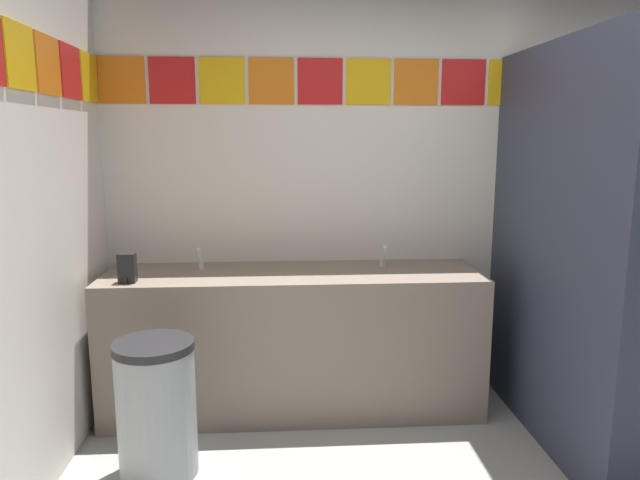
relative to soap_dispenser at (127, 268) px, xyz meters
name	(u,v)px	position (x,y,z in m)	size (l,w,h in m)	color
wall_back	(412,180)	(1.66, 0.52, 0.43)	(3.81, 0.09, 2.68)	silver
vanity_counter	(294,339)	(0.90, 0.18, -0.49)	(2.18, 0.60, 0.84)	gray
faucet_left	(200,261)	(0.35, 0.27, -0.03)	(0.04, 0.10, 0.14)	silver
faucet_right	(383,259)	(1.44, 0.27, -0.03)	(0.04, 0.10, 0.14)	silver
soap_dispenser	(127,268)	(0.00, 0.00, 0.00)	(0.09, 0.09, 0.16)	black
stall_divider	(604,258)	(2.37, -0.50, 0.13)	(0.92, 1.46, 2.09)	#33384C
toilet	(587,355)	(2.68, 0.11, -0.61)	(0.39, 0.49, 0.74)	white
trash_bin	(157,408)	(0.23, -0.48, -0.58)	(0.38, 0.38, 0.67)	#999EA3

